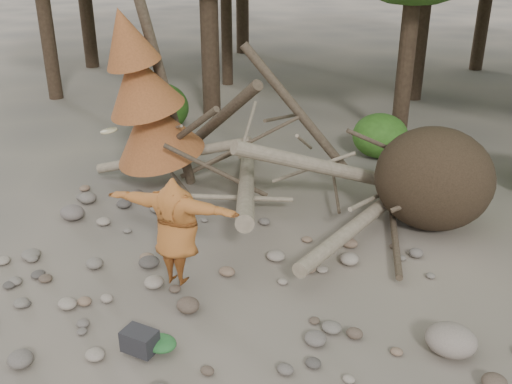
% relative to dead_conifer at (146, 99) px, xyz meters
% --- Properties ---
extents(ground, '(120.00, 120.00, 0.00)m').
position_rel_dead_conifer_xyz_m(ground, '(3.12, -3.37, -2.11)').
color(ground, '#514C44').
rests_on(ground, ground).
extents(deadfall_pile, '(8.55, 5.24, 3.30)m').
position_rel_dead_conifer_xyz_m(deadfall_pile, '(5.13, 0.87, -1.16)').
color(deadfall_pile, '#332619').
rests_on(deadfall_pile, ground).
extents(dead_conifer, '(2.06, 2.16, 4.35)m').
position_rel_dead_conifer_xyz_m(dead_conifer, '(0.00, 0.00, 0.00)').
color(dead_conifer, '#4C3F30').
rests_on(dead_conifer, ground).
extents(bush_left, '(1.80, 1.80, 1.44)m').
position_rel_dead_conifer_xyz_m(bush_left, '(-2.38, 3.83, -1.39)').
color(bush_left, '#275216').
rests_on(bush_left, ground).
extents(bush_mid, '(1.40, 1.40, 1.12)m').
position_rel_dead_conifer_xyz_m(bush_mid, '(3.92, 4.43, -1.55)').
color(bush_mid, '#34681E').
rests_on(bush_mid, ground).
extents(frisbee_thrower, '(2.55, 0.75, 2.30)m').
position_rel_dead_conifer_xyz_m(frisbee_thrower, '(2.44, -2.86, -1.14)').
color(frisbee_thrower, '#9B5523').
rests_on(frisbee_thrower, ground).
extents(backpack, '(0.46, 0.32, 0.30)m').
position_rel_dead_conifer_xyz_m(backpack, '(2.86, -4.51, -1.96)').
color(backpack, black).
rests_on(backpack, ground).
extents(cloth_green, '(0.45, 0.37, 0.17)m').
position_rel_dead_conifer_xyz_m(cloth_green, '(3.08, -4.36, -2.03)').
color(cloth_green, '#255E2A').
rests_on(cloth_green, ground).
extents(cloth_orange, '(0.26, 0.21, 0.10)m').
position_rel_dead_conifer_xyz_m(cloth_orange, '(3.00, -4.33, -2.06)').
color(cloth_orange, '#A3411C').
rests_on(cloth_orange, ground).
extents(boulder_mid_right, '(0.68, 0.61, 0.41)m').
position_rel_dead_conifer_xyz_m(boulder_mid_right, '(6.60, -2.76, -1.91)').
color(boulder_mid_right, gray).
rests_on(boulder_mid_right, ground).
extents(boulder_mid_left, '(0.49, 0.44, 0.30)m').
position_rel_dead_conifer_xyz_m(boulder_mid_left, '(-0.74, -1.71, -1.96)').
color(boulder_mid_left, '#655B55').
rests_on(boulder_mid_left, ground).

